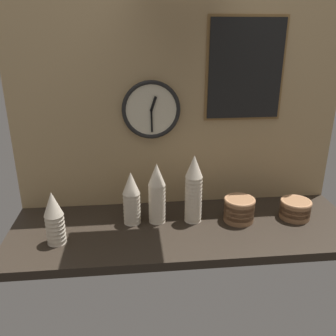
% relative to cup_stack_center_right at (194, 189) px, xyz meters
% --- Properties ---
extents(ground_plane, '(1.60, 0.56, 0.04)m').
position_rel_cup_stack_center_right_xyz_m(ground_plane, '(-0.04, -0.04, -0.18)').
color(ground_plane, black).
extents(wall_tiled_back, '(1.60, 0.03, 1.05)m').
position_rel_cup_stack_center_right_xyz_m(wall_tiled_back, '(-0.04, 0.22, 0.36)').
color(wall_tiled_back, tan).
rests_on(wall_tiled_back, ground_plane).
extents(cup_stack_center_right, '(0.08, 0.08, 0.33)m').
position_rel_cup_stack_center_right_xyz_m(cup_stack_center_right, '(0.00, 0.00, 0.00)').
color(cup_stack_center_right, beige).
rests_on(cup_stack_center_right, ground_plane).
extents(cup_stack_center_left, '(0.08, 0.08, 0.25)m').
position_rel_cup_stack_center_right_xyz_m(cup_stack_center_left, '(-0.29, 0.01, -0.04)').
color(cup_stack_center_left, beige).
rests_on(cup_stack_center_left, ground_plane).
extents(cup_stack_far_left, '(0.08, 0.08, 0.24)m').
position_rel_cup_stack_center_right_xyz_m(cup_stack_far_left, '(-0.61, -0.13, -0.05)').
color(cup_stack_far_left, beige).
rests_on(cup_stack_far_left, ground_plane).
extents(cup_stack_center, '(0.08, 0.08, 0.29)m').
position_rel_cup_stack_center_right_xyz_m(cup_stack_center, '(-0.17, 0.01, -0.02)').
color(cup_stack_center, beige).
rests_on(cup_stack_center, ground_plane).
extents(bowl_stack_far_right, '(0.15, 0.15, 0.09)m').
position_rel_cup_stack_center_right_xyz_m(bowl_stack_far_right, '(0.49, -0.02, -0.11)').
color(bowl_stack_far_right, '#996B47').
rests_on(bowl_stack_far_right, ground_plane).
extents(bowl_stack_right, '(0.15, 0.15, 0.11)m').
position_rel_cup_stack_center_right_xyz_m(bowl_stack_right, '(0.22, -0.02, -0.10)').
color(bowl_stack_right, '#996B47').
rests_on(bowl_stack_right, ground_plane).
extents(wall_clock, '(0.28, 0.03, 0.28)m').
position_rel_cup_stack_center_right_xyz_m(wall_clock, '(-0.18, 0.19, 0.33)').
color(wall_clock, beige).
extents(menu_board, '(0.38, 0.01, 0.48)m').
position_rel_cup_stack_center_right_xyz_m(menu_board, '(0.27, 0.20, 0.51)').
color(menu_board, olive).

